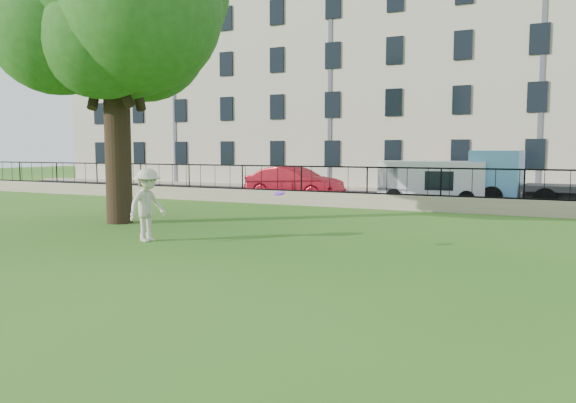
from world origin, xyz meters
The scene contains 12 objects.
ground centered at (0.00, 0.00, 0.00)m, with size 120.00×120.00×0.00m, color #296016.
retaining_wall centered at (0.00, 12.00, 0.30)m, with size 50.00×0.40×0.60m, color gray.
iron_railing centered at (0.00, 12.00, 1.15)m, with size 50.00×0.05×1.13m.
street centered at (0.00, 16.70, 0.01)m, with size 60.00×9.00×0.01m, color black.
sidewalk centered at (0.00, 21.90, 0.06)m, with size 60.00×1.40×0.12m, color gray.
building_row centered at (0.00, 27.57, 6.92)m, with size 56.40×10.40×13.80m.
tree centered at (-5.97, 3.94, 7.12)m, with size 8.41×6.61×10.62m.
man centered at (-2.50, 1.36, 0.96)m, with size 1.24×0.71×1.92m, color beige.
frisbee centered at (1.30, 1.58, 1.39)m, with size 0.27×0.27×0.03m, color #8428E3.
red_sedan centered at (-4.50, 14.40, 0.79)m, with size 1.68×4.82×1.59m, color maroon.
white_van centered at (2.00, 15.11, 0.96)m, with size 4.55×1.77×1.91m, color silver.
blue_truck centered at (6.50, 15.40, 1.19)m, with size 5.68×2.02×2.38m, color #5393C4.
Camera 1 is at (7.36, -10.16, 2.42)m, focal length 35.00 mm.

